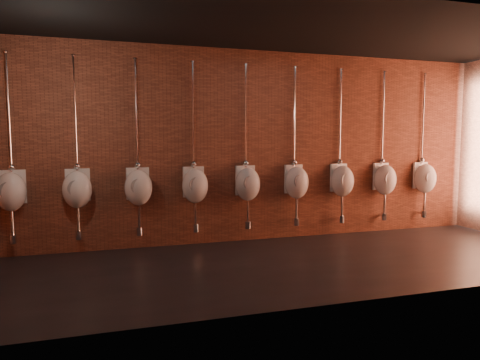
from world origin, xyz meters
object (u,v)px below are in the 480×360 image
object	(u,v)px
urinal_4	(248,183)
urinal_5	(296,182)
urinal_3	(195,185)
urinal_6	(342,180)
urinal_1	(77,189)
urinal_8	(425,178)
urinal_7	(385,179)
urinal_0	(11,191)
urinal_2	(138,187)

from	to	relation	value
urinal_4	urinal_5	xyz separation A→B (m)	(0.89, 0.00, 0.00)
urinal_3	urinal_6	bearing A→B (deg)	0.00
urinal_1	urinal_8	distance (m)	6.20
urinal_7	urinal_5	bearing A→B (deg)	180.00
urinal_0	urinal_8	distance (m)	7.08
urinal_5	urinal_6	xyz separation A→B (m)	(0.89, 0.00, 0.00)
urinal_0	urinal_3	size ratio (longest dim) A/B	1.00
urinal_6	urinal_7	size ratio (longest dim) A/B	1.00
urinal_5	urinal_7	distance (m)	1.77
urinal_1	urinal_6	world-z (taller)	same
urinal_8	urinal_2	bearing A→B (deg)	180.00
urinal_1	urinal_4	size ratio (longest dim) A/B	1.00
urinal_0	urinal_7	distance (m)	6.20
urinal_1	urinal_2	bearing A→B (deg)	0.00
urinal_6	urinal_7	distance (m)	0.89
urinal_0	urinal_4	size ratio (longest dim) A/B	1.00
urinal_1	urinal_8	world-z (taller)	same
urinal_1	urinal_8	bearing A→B (deg)	0.00
urinal_6	urinal_8	bearing A→B (deg)	0.00
urinal_0	urinal_3	world-z (taller)	same
urinal_5	urinal_8	distance (m)	2.66
urinal_3	urinal_7	xyz separation A→B (m)	(3.54, 0.00, 0.00)
urinal_4	urinal_7	bearing A→B (deg)	0.00
urinal_0	urinal_1	bearing A→B (deg)	0.00
urinal_4	urinal_5	size ratio (longest dim) A/B	1.00
urinal_0	urinal_6	xyz separation A→B (m)	(5.31, 0.00, 0.00)
urinal_0	urinal_2	bearing A→B (deg)	0.00
urinal_0	urinal_3	bearing A→B (deg)	0.00
urinal_0	urinal_7	xyz separation A→B (m)	(6.20, 0.00, 0.00)
urinal_2	urinal_8	distance (m)	5.31
urinal_0	urinal_5	distance (m)	4.43
urinal_2	urinal_6	size ratio (longest dim) A/B	1.00
urinal_0	urinal_8	size ratio (longest dim) A/B	1.00
urinal_8	urinal_0	bearing A→B (deg)	180.00
urinal_4	urinal_1	bearing A→B (deg)	180.00
urinal_3	urinal_7	world-z (taller)	same
urinal_0	urinal_4	world-z (taller)	same
urinal_8	urinal_4	bearing A→B (deg)	180.00
urinal_7	urinal_4	bearing A→B (deg)	180.00
urinal_6	urinal_4	bearing A→B (deg)	180.00
urinal_1	urinal_3	distance (m)	1.77
urinal_4	urinal_6	bearing A→B (deg)	0.00
urinal_2	urinal_4	size ratio (longest dim) A/B	1.00
urinal_2	urinal_8	world-z (taller)	same
urinal_4	urinal_6	distance (m)	1.77
urinal_1	urinal_3	size ratio (longest dim) A/B	1.00
urinal_5	urinal_2	bearing A→B (deg)	180.00
urinal_2	urinal_5	distance (m)	2.66
urinal_3	urinal_5	distance (m)	1.77
urinal_0	urinal_1	world-z (taller)	same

